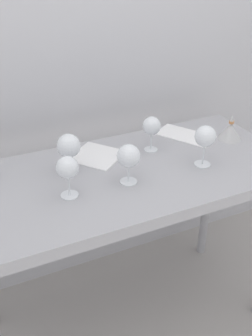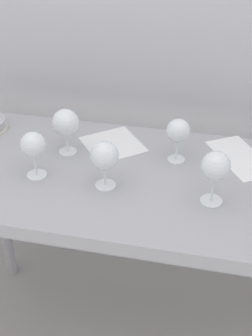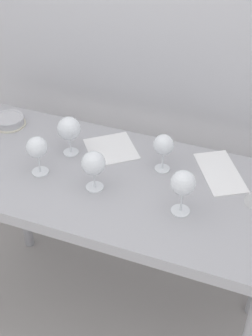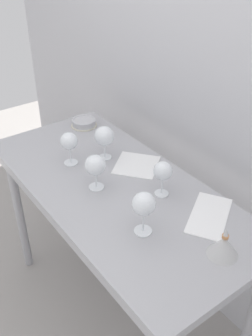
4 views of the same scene
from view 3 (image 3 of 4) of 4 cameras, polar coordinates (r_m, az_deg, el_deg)
The scene contains 11 objects.
ground_plane at distance 2.54m, azimuth -1.39°, elevation -16.92°, with size 6.00×6.00×0.00m, color #A09B96.
back_wall at distance 2.06m, azimuth 3.40°, elevation 15.91°, with size 3.80×0.04×2.60m, color #BCBCC1.
steel_counter at distance 1.93m, azimuth -1.82°, elevation -3.55°, with size 1.40×0.65×0.90m.
wine_glass_near_right at distance 1.65m, azimuth 6.82°, elevation -1.89°, with size 0.09×0.09×0.18m.
wine_glass_far_right at distance 1.84m, azimuth 4.51°, elevation 2.67°, with size 0.08×0.08×0.16m.
wine_glass_near_center at distance 1.75m, azimuth -3.90°, elevation 0.46°, with size 0.09×0.09×0.16m.
wine_glass_near_left at distance 1.85m, azimuth -10.59°, elevation 2.32°, with size 0.08×0.08×0.16m.
wine_glass_far_left at distance 1.94m, azimuth -6.82°, elevation 4.62°, with size 0.10×0.10×0.17m.
tasting_sheet_upper at distance 1.92m, azimuth 11.18°, elevation -0.50°, with size 0.14×0.27×0.00m, color white.
tasting_sheet_lower at distance 2.01m, azimuth -1.79°, elevation 2.31°, with size 0.20×0.20×0.00m, color white.
tasting_bowl at distance 2.22m, azimuth -13.78°, elevation 5.55°, with size 0.15×0.15×0.04m.
Camera 3 is at (0.57, -1.32, 2.09)m, focal length 51.05 mm.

